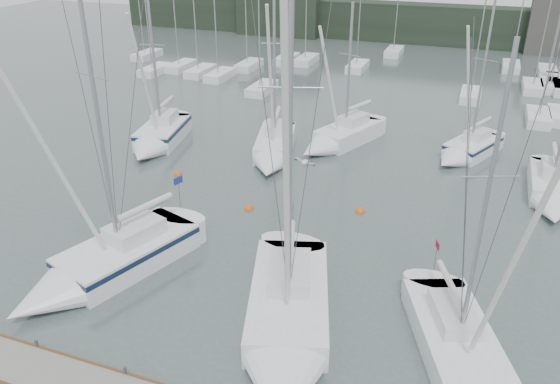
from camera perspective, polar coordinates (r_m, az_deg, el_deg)
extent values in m
plane|color=#485755|center=(23.44, -5.81, -13.64)|extent=(160.00, 160.00, 0.00)
cube|color=black|center=(79.33, 14.66, 16.66)|extent=(90.00, 4.00, 5.00)
cube|color=black|center=(81.75, -0.16, 18.80)|extent=(12.00, 3.00, 8.00)
cube|color=silver|center=(63.06, -3.26, 13.04)|extent=(1.80, 4.50, 0.90)
cylinder|color=#999BA0|center=(61.41, -3.62, 18.87)|extent=(0.12, 0.12, 12.16)
cube|color=silver|center=(50.39, 25.35, 7.01)|extent=(1.80, 4.50, 0.90)
cylinder|color=#999BA0|center=(48.77, 26.42, 11.82)|extent=(0.12, 0.12, 8.15)
cube|color=silver|center=(69.90, -13.73, 13.70)|extent=(1.80, 4.50, 0.90)
cube|color=silver|center=(63.50, -10.28, 12.77)|extent=(1.80, 4.50, 0.90)
cylinder|color=#999BA0|center=(61.98, -10.97, 17.89)|extent=(0.12, 0.12, 10.77)
cube|color=silver|center=(63.18, 26.89, 10.29)|extent=(1.80, 4.50, 0.90)
cube|color=silver|center=(54.62, 19.29, 9.47)|extent=(1.80, 4.50, 0.90)
cylinder|color=#999BA0|center=(52.64, 20.47, 16.78)|extent=(0.12, 0.12, 13.46)
cube|color=silver|center=(65.90, 0.70, 13.68)|extent=(1.80, 4.50, 0.90)
cylinder|color=#999BA0|center=(64.48, 0.57, 18.01)|extent=(0.12, 0.12, 9.31)
cube|color=silver|center=(53.91, -1.89, 10.72)|extent=(1.80, 4.50, 0.90)
cylinder|color=#999BA0|center=(52.26, -2.19, 16.13)|extent=(0.12, 0.12, 9.61)
cube|color=silver|center=(71.21, 11.83, 14.11)|extent=(1.80, 4.50, 0.90)
cube|color=silver|center=(63.02, 8.09, 12.82)|extent=(1.80, 4.50, 0.90)
cylinder|color=#999BA0|center=(61.49, 8.32, 17.70)|extent=(0.12, 0.12, 10.09)
cube|color=silver|center=(59.05, -6.27, 11.99)|extent=(1.80, 4.50, 0.90)
cylinder|color=#999BA0|center=(57.63, -6.73, 16.30)|extent=(0.12, 0.12, 8.30)
cube|color=silver|center=(60.91, 26.34, 9.88)|extent=(1.80, 4.50, 0.90)
cube|color=silver|center=(51.54, 27.20, 7.02)|extent=(1.80, 4.50, 0.90)
cube|color=silver|center=(65.58, 2.79, 13.58)|extent=(1.80, 4.50, 0.90)
cylinder|color=#999BA0|center=(63.93, 2.79, 19.38)|extent=(0.12, 0.12, 12.56)
cube|color=silver|center=(67.51, 22.98, 11.94)|extent=(1.80, 4.50, 0.90)
cylinder|color=#999BA0|center=(65.98, 23.91, 16.76)|extent=(0.12, 0.12, 10.88)
cube|color=silver|center=(66.88, 26.13, 11.22)|extent=(1.80, 4.50, 0.90)
cylinder|color=#999BA0|center=(65.38, 27.17, 15.85)|extent=(0.12, 0.12, 10.41)
cube|color=silver|center=(62.38, -12.93, 12.28)|extent=(1.80, 4.50, 0.90)
cylinder|color=#999BA0|center=(60.67, -13.91, 18.72)|extent=(0.12, 0.12, 13.46)
cube|color=silver|center=(60.90, -8.30, 12.33)|extent=(1.80, 4.50, 0.90)
cylinder|color=#999BA0|center=(59.19, -8.99, 18.60)|extent=(0.12, 0.12, 12.73)
cube|color=silver|center=(59.80, 24.87, 9.90)|extent=(1.80, 4.50, 0.90)
cylinder|color=#999BA0|center=(58.12, 26.04, 15.36)|extent=(0.12, 0.12, 11.02)
cube|color=silver|center=(27.65, -15.56, -6.39)|extent=(5.03, 7.21, 1.61)
cone|color=silver|center=(25.83, -23.95, -10.51)|extent=(3.84, 3.65, 3.11)
cube|color=silver|center=(27.30, -14.97, -3.86)|extent=(2.45, 3.03, 0.75)
cylinder|color=#999BA0|center=(24.27, -18.61, 8.33)|extent=(0.19, 0.19, 13.51)
cylinder|color=silver|center=(27.23, -13.92, -1.48)|extent=(1.30, 3.14, 0.30)
cube|color=#0F1D39|center=(27.37, -15.69, -5.45)|extent=(5.05, 7.23, 0.27)
cube|color=navy|center=(28.17, -10.60, 1.19)|extent=(0.20, 0.55, 0.39)
cube|color=silver|center=(23.83, 0.96, -11.28)|extent=(5.22, 7.91, 1.51)
cube|color=silver|center=(23.58, 1.04, -8.40)|extent=(2.55, 3.31, 0.71)
cylinder|color=#999BA0|center=(19.45, 1.08, 6.75)|extent=(0.18, 0.18, 14.55)
cylinder|color=silver|center=(23.87, 1.15, -5.31)|extent=(1.31, 3.49, 0.28)
cube|color=navy|center=(25.66, 1.37, -1.44)|extent=(0.18, 0.53, 0.36)
cube|color=silver|center=(23.01, 17.73, -14.62)|extent=(4.82, 6.91, 1.33)
cube|color=silver|center=(22.72, 17.74, -12.03)|extent=(2.30, 2.91, 0.62)
cylinder|color=#999BA0|center=(19.28, 20.63, -1.45)|extent=(0.16, 0.16, 11.02)
cylinder|color=silver|center=(22.88, 17.40, -9.17)|extent=(1.37, 2.99, 0.25)
cube|color=maroon|center=(24.26, 16.13, -5.38)|extent=(0.19, 0.45, 0.32)
cube|color=silver|center=(42.54, -12.07, 5.93)|extent=(3.73, 5.91, 1.63)
cone|color=silver|center=(39.17, -14.02, 3.89)|extent=(3.12, 2.83, 2.71)
cube|color=silver|center=(42.62, -11.97, 7.69)|extent=(1.89, 2.44, 0.76)
cylinder|color=#999BA0|center=(40.56, -13.05, 13.37)|extent=(0.20, 0.20, 9.92)
cylinder|color=silver|center=(42.82, -11.84, 9.16)|extent=(0.82, 2.69, 0.30)
cube|color=#0F1D39|center=(42.35, -12.14, 6.61)|extent=(3.75, 5.94, 0.27)
cube|color=silver|center=(39.66, -0.48, 4.94)|extent=(3.87, 6.22, 1.50)
cone|color=silver|center=(35.88, -1.20, 2.52)|extent=(3.04, 3.03, 2.50)
cube|color=silver|center=(39.73, -0.41, 6.68)|extent=(1.91, 2.58, 0.70)
cylinder|color=#999BA0|center=(37.40, -0.59, 13.62)|extent=(0.18, 0.18, 10.98)
cylinder|color=silver|center=(40.05, -0.31, 8.20)|extent=(0.98, 2.80, 0.28)
cube|color=silver|center=(41.74, 7.17, 5.89)|extent=(4.49, 6.21, 1.57)
cone|color=silver|center=(38.72, 3.60, 4.37)|extent=(3.25, 3.21, 2.51)
cube|color=silver|center=(41.76, 7.69, 7.54)|extent=(2.14, 2.63, 0.73)
cylinder|color=#999BA0|center=(39.89, 7.25, 12.78)|extent=(0.19, 0.19, 8.89)
cylinder|color=silver|center=(41.94, 8.26, 8.95)|extent=(1.33, 2.68, 0.29)
cube|color=silver|center=(41.49, 19.46, 4.30)|extent=(4.04, 5.17, 1.34)
cone|color=silver|center=(38.71, 17.23, 3.06)|extent=(2.94, 2.77, 2.33)
cube|color=silver|center=(41.54, 19.95, 5.71)|extent=(1.93, 2.22, 0.63)
cylinder|color=#999BA0|center=(39.60, 20.44, 11.46)|extent=(0.16, 0.16, 9.53)
cylinder|color=silver|center=(41.70, 20.41, 6.89)|extent=(1.17, 2.16, 0.25)
cube|color=#0F1D39|center=(41.34, 19.55, 4.87)|extent=(4.07, 5.20, 0.22)
cube|color=silver|center=(37.48, 26.35, 0.64)|extent=(2.41, 5.42, 1.41)
cone|color=silver|center=(34.00, 26.68, -2.01)|extent=(2.37, 2.34, 2.35)
cube|color=silver|center=(37.52, 26.63, 2.35)|extent=(1.32, 2.17, 0.66)
cylinder|color=silver|center=(37.79, 26.84, 3.87)|extent=(0.29, 2.64, 0.26)
sphere|color=#D15512|center=(31.78, -3.28, -1.79)|extent=(0.55, 0.55, 0.55)
sphere|color=#D15512|center=(31.76, 8.37, -2.07)|extent=(0.57, 0.57, 0.57)
sphere|color=#D15512|center=(36.61, -10.58, 1.78)|extent=(0.55, 0.55, 0.55)
ellipsoid|color=white|center=(21.11, 2.62, 3.15)|extent=(0.32, 0.43, 0.18)
cube|color=gray|center=(21.25, 2.10, 3.37)|extent=(0.41, 0.26, 0.10)
cube|color=gray|center=(20.96, 3.15, 3.02)|extent=(0.41, 0.26, 0.10)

